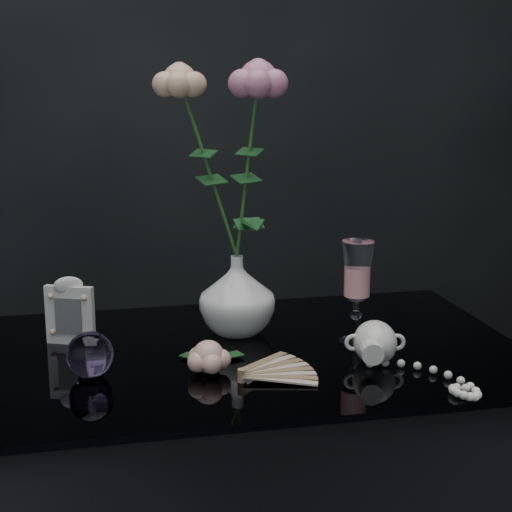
{
  "coord_description": "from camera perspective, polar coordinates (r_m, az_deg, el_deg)",
  "views": [
    {
      "loc": [
        -0.2,
        -1.2,
        1.23
      ],
      "look_at": [
        0.07,
        0.07,
        0.92
      ],
      "focal_mm": 55.0,
      "sensor_mm": 36.0,
      "label": 1
    }
  ],
  "objects": [
    {
      "name": "vase",
      "position": [
        1.42,
        -1.39,
        -2.85
      ],
      "size": [
        0.18,
        0.18,
        0.14
      ],
      "primitive_type": "imported",
      "rotation": [
        0.0,
        0.0,
        0.37
      ],
      "color": "white",
      "rests_on": "table"
    },
    {
      "name": "paper_fan",
      "position": [
        1.22,
        -1.02,
        -8.59
      ],
      "size": [
        0.25,
        0.2,
        0.02
      ],
      "primitive_type": null,
      "rotation": [
        0.0,
        0.0,
        0.07
      ],
      "color": "beige",
      "rests_on": "table"
    },
    {
      "name": "loose_rose",
      "position": [
        1.25,
        -3.5,
        -7.31
      ],
      "size": [
        0.15,
        0.17,
        0.05
      ],
      "primitive_type": null,
      "rotation": [
        0.0,
        0.0,
        -0.19
      ],
      "color": "#F4B19D",
      "rests_on": "table"
    },
    {
      "name": "pearl_jar",
      "position": [
        1.31,
        8.66,
        -6.09
      ],
      "size": [
        0.29,
        0.3,
        0.07
      ],
      "primitive_type": null,
      "rotation": [
        0.0,
        0.0,
        -0.19
      ],
      "color": "white",
      "rests_on": "table"
    },
    {
      "name": "paperweight",
      "position": [
        1.26,
        -11.99,
        -7.03
      ],
      "size": [
        0.07,
        0.07,
        0.07
      ],
      "primitive_type": null,
      "rotation": [
        0.0,
        0.0,
        0.0
      ],
      "color": "#A885D9",
      "rests_on": "table"
    },
    {
      "name": "picture_frame",
      "position": [
        1.41,
        -13.39,
        -3.87
      ],
      "size": [
        0.11,
        0.1,
        0.12
      ],
      "primitive_type": null,
      "rotation": [
        0.0,
        0.0,
        -0.39
      ],
      "color": "silver",
      "rests_on": "table"
    },
    {
      "name": "wine_glass",
      "position": [
        1.37,
        7.33,
        -2.69
      ],
      "size": [
        0.07,
        0.07,
        0.18
      ],
      "primitive_type": null,
      "rotation": [
        0.0,
        0.0,
        0.27
      ],
      "color": "white",
      "rests_on": "table"
    },
    {
      "name": "roses",
      "position": [
        1.37,
        -2.13,
        7.95
      ],
      "size": [
        0.22,
        0.12,
        0.4
      ],
      "color": "#E0AE89",
      "rests_on": "vase"
    }
  ]
}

